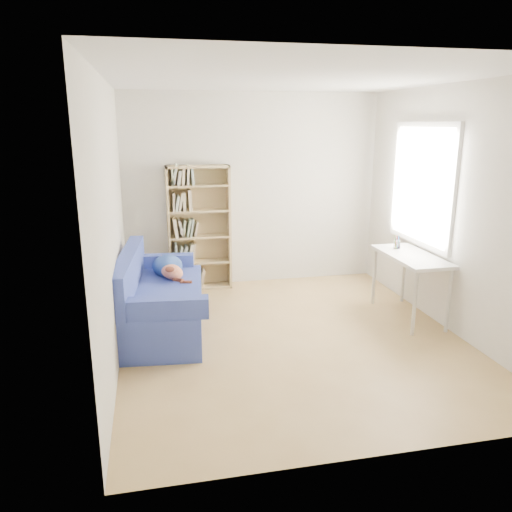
{
  "coord_description": "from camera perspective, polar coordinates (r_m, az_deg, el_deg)",
  "views": [
    {
      "loc": [
        -1.38,
        -4.69,
        2.2
      ],
      "look_at": [
        -0.33,
        0.23,
        0.85
      ],
      "focal_mm": 35.0,
      "sensor_mm": 36.0,
      "label": 1
    }
  ],
  "objects": [
    {
      "name": "bookshelf",
      "position": [
        6.73,
        -6.49,
        2.64
      ],
      "size": [
        0.83,
        0.26,
        1.66
      ],
      "color": "tan",
      "rests_on": "ground"
    },
    {
      "name": "room_shell",
      "position": [
        4.98,
        5.39,
        8.44
      ],
      "size": [
        3.54,
        4.04,
        2.62
      ],
      "color": "silver",
      "rests_on": "ground"
    },
    {
      "name": "sofa",
      "position": [
        5.56,
        -11.03,
        -4.93
      ],
      "size": [
        1.0,
        1.83,
        0.87
      ],
      "rotation": [
        0.0,
        0.0,
        -0.09
      ],
      "color": "navy",
      "rests_on": "ground"
    },
    {
      "name": "ground",
      "position": [
        5.36,
        4.05,
        -9.25
      ],
      "size": [
        4.0,
        4.0,
        0.0
      ],
      "primitive_type": "plane",
      "color": "#9D7A46",
      "rests_on": "ground"
    },
    {
      "name": "desk",
      "position": [
        5.94,
        17.28,
        -0.66
      ],
      "size": [
        0.5,
        1.09,
        0.75
      ],
      "color": "white",
      "rests_on": "ground"
    },
    {
      "name": "pen_cup",
      "position": [
        6.16,
        15.81,
        1.38
      ],
      "size": [
        0.08,
        0.08,
        0.15
      ],
      "color": "white",
      "rests_on": "desk"
    }
  ]
}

